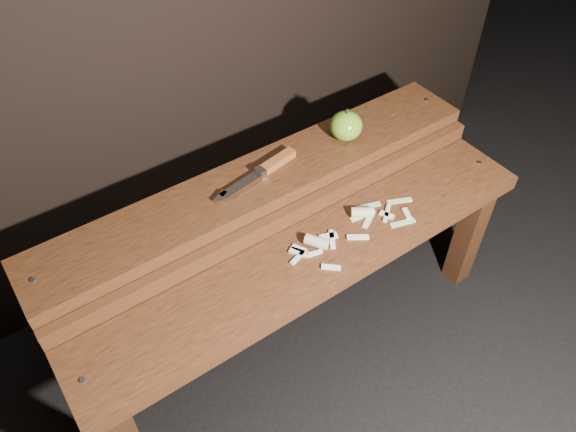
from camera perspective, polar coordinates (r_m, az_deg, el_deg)
ground at (r=1.67m, az=1.21°, el=-12.10°), size 60.00×60.00×0.00m
bench_front_tier at (r=1.35m, az=2.97°, el=-5.87°), size 1.20×0.20×0.42m
bench_rear_tier at (r=1.43m, az=-2.44°, el=1.47°), size 1.20×0.21×0.50m
apple at (r=1.47m, az=5.92°, el=9.11°), size 0.08×0.08×0.09m
knife at (r=1.38m, az=-1.98°, el=5.00°), size 0.25×0.07×0.02m
apple_scraps at (r=1.35m, az=5.92°, el=-1.24°), size 0.38×0.14×0.03m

